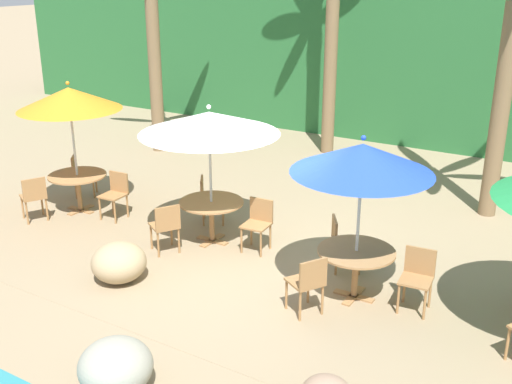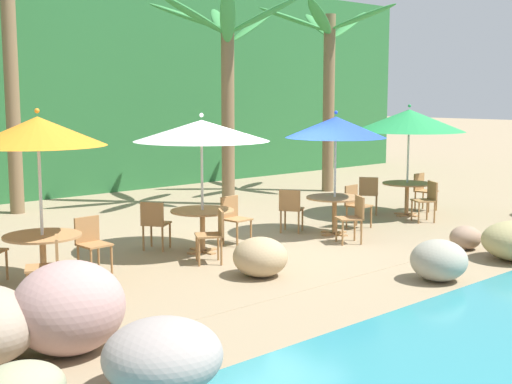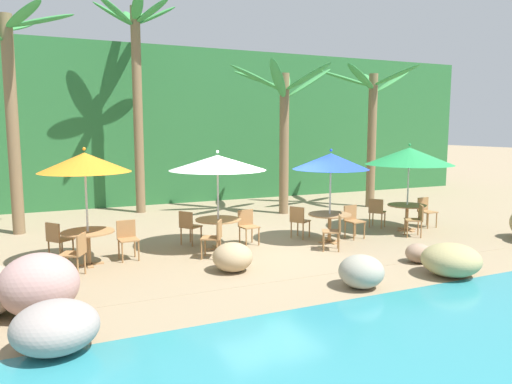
{
  "view_description": "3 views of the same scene",
  "coord_description": "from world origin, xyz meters",
  "px_view_note": "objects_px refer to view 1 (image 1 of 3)",
  "views": [
    {
      "loc": [
        4.63,
        -7.69,
        4.49
      ],
      "look_at": [
        -0.29,
        0.4,
        1.02
      ],
      "focal_mm": 43.44,
      "sensor_mm": 36.0,
      "label": 1
    },
    {
      "loc": [
        -8.52,
        -9.21,
        2.74
      ],
      "look_at": [
        0.08,
        0.19,
        0.95
      ],
      "focal_mm": 49.64,
      "sensor_mm": 36.0,
      "label": 2
    },
    {
      "loc": [
        -5.1,
        -10.69,
        2.93
      ],
      "look_at": [
        -0.12,
        0.21,
        1.35
      ],
      "focal_mm": 34.38,
      "sensor_mm": 36.0,
      "label": 3
    }
  ],
  "objects_px": {
    "dining_table_orange": "(78,181)",
    "chair_blue_inland": "(341,240)",
    "umbrella_orange": "(69,99)",
    "umbrella_white": "(209,123)",
    "dining_table_blue": "(356,258)",
    "dining_table_white": "(211,208)",
    "chair_orange_inland": "(80,172)",
    "chair_blue_left": "(308,281)",
    "palm_tree_third": "(509,28)",
    "chair_white_left": "(166,225)",
    "chair_white_inland": "(208,196)",
    "chair_orange_seaward": "(116,192)",
    "umbrella_blue": "(362,159)",
    "chair_white_seaward": "(258,221)",
    "chair_blue_seaward": "(418,275)",
    "chair_orange_left": "(34,195)"
  },
  "relations": [
    {
      "from": "umbrella_white",
      "to": "dining_table_blue",
      "type": "bearing_deg",
      "value": -10.25
    },
    {
      "from": "umbrella_orange",
      "to": "dining_table_orange",
      "type": "relative_size",
      "value": 2.3
    },
    {
      "from": "dining_table_orange",
      "to": "chair_blue_left",
      "type": "height_order",
      "value": "chair_blue_left"
    },
    {
      "from": "chair_white_left",
      "to": "chair_blue_left",
      "type": "distance_m",
      "value": 2.91
    },
    {
      "from": "dining_table_orange",
      "to": "dining_table_white",
      "type": "relative_size",
      "value": 1.0
    },
    {
      "from": "chair_orange_inland",
      "to": "chair_white_inland",
      "type": "bearing_deg",
      "value": 3.82
    },
    {
      "from": "chair_white_seaward",
      "to": "umbrella_blue",
      "type": "distance_m",
      "value": 2.64
    },
    {
      "from": "chair_orange_seaward",
      "to": "palm_tree_third",
      "type": "relative_size",
      "value": 0.17
    },
    {
      "from": "chair_white_left",
      "to": "chair_blue_inland",
      "type": "distance_m",
      "value": 2.85
    },
    {
      "from": "chair_blue_seaward",
      "to": "dining_table_white",
      "type": "bearing_deg",
      "value": 174.63
    },
    {
      "from": "umbrella_orange",
      "to": "dining_table_orange",
      "type": "bearing_deg",
      "value": -3.58
    },
    {
      "from": "dining_table_orange",
      "to": "chair_blue_inland",
      "type": "xyz_separation_m",
      "value": [
        5.34,
        0.32,
        -0.1
      ]
    },
    {
      "from": "umbrella_orange",
      "to": "umbrella_blue",
      "type": "xyz_separation_m",
      "value": [
        5.86,
        -0.35,
        -0.12
      ]
    },
    {
      "from": "chair_white_inland",
      "to": "palm_tree_third",
      "type": "xyz_separation_m",
      "value": [
        4.29,
        3.12,
        2.96
      ]
    },
    {
      "from": "chair_orange_left",
      "to": "umbrella_white",
      "type": "bearing_deg",
      "value": 16.15
    },
    {
      "from": "umbrella_white",
      "to": "chair_white_left",
      "type": "xyz_separation_m",
      "value": [
        -0.37,
        -0.77,
        -1.59
      ]
    },
    {
      "from": "chair_blue_seaward",
      "to": "chair_blue_left",
      "type": "bearing_deg",
      "value": -141.57
    },
    {
      "from": "chair_blue_seaward",
      "to": "chair_white_inland",
      "type": "bearing_deg",
      "value": 166.61
    },
    {
      "from": "chair_orange_inland",
      "to": "dining_table_blue",
      "type": "relative_size",
      "value": 0.79
    },
    {
      "from": "umbrella_white",
      "to": "chair_white_left",
      "type": "height_order",
      "value": "umbrella_white"
    },
    {
      "from": "dining_table_white",
      "to": "chair_blue_inland",
      "type": "bearing_deg",
      "value": 3.96
    },
    {
      "from": "dining_table_orange",
      "to": "umbrella_orange",
      "type": "bearing_deg",
      "value": 176.42
    },
    {
      "from": "chair_blue_seaward",
      "to": "umbrella_white",
      "type": "bearing_deg",
      "value": 174.63
    },
    {
      "from": "dining_table_orange",
      "to": "palm_tree_third",
      "type": "relative_size",
      "value": 0.22
    },
    {
      "from": "dining_table_white",
      "to": "palm_tree_third",
      "type": "distance_m",
      "value": 6.04
    },
    {
      "from": "chair_orange_seaward",
      "to": "chair_orange_inland",
      "type": "height_order",
      "value": "same"
    },
    {
      "from": "chair_orange_seaward",
      "to": "dining_table_blue",
      "type": "xyz_separation_m",
      "value": [
        5.02,
        -0.49,
        0.1
      ]
    },
    {
      "from": "umbrella_white",
      "to": "dining_table_white",
      "type": "relative_size",
      "value": 2.18
    },
    {
      "from": "chair_white_seaward",
      "to": "chair_white_inland",
      "type": "relative_size",
      "value": 1.0
    },
    {
      "from": "umbrella_orange",
      "to": "dining_table_white",
      "type": "xyz_separation_m",
      "value": [
        3.01,
        0.16,
        -1.59
      ]
    },
    {
      "from": "dining_table_white",
      "to": "chair_white_seaward",
      "type": "bearing_deg",
      "value": 10.49
    },
    {
      "from": "chair_orange_seaward",
      "to": "umbrella_blue",
      "type": "distance_m",
      "value": 5.28
    },
    {
      "from": "chair_blue_inland",
      "to": "umbrella_white",
      "type": "bearing_deg",
      "value": -176.04
    },
    {
      "from": "chair_blue_left",
      "to": "palm_tree_third",
      "type": "distance_m",
      "value": 6.01
    },
    {
      "from": "chair_orange_seaward",
      "to": "dining_table_white",
      "type": "bearing_deg",
      "value": 0.76
    },
    {
      "from": "chair_orange_inland",
      "to": "chair_orange_seaward",
      "type": "bearing_deg",
      "value": -18.68
    },
    {
      "from": "chair_white_seaward",
      "to": "dining_table_blue",
      "type": "distance_m",
      "value": 2.12
    },
    {
      "from": "umbrella_white",
      "to": "umbrella_blue",
      "type": "distance_m",
      "value": 2.9
    },
    {
      "from": "umbrella_white",
      "to": "chair_white_inland",
      "type": "bearing_deg",
      "value": 129.38
    },
    {
      "from": "chair_white_inland",
      "to": "palm_tree_third",
      "type": "distance_m",
      "value": 6.07
    },
    {
      "from": "chair_white_seaward",
      "to": "chair_blue_seaward",
      "type": "xyz_separation_m",
      "value": [
        2.85,
        -0.5,
        0.0
      ]
    },
    {
      "from": "chair_orange_left",
      "to": "chair_white_inland",
      "type": "relative_size",
      "value": 1.0
    },
    {
      "from": "dining_table_orange",
      "to": "chair_white_inland",
      "type": "xyz_separation_m",
      "value": [
        2.47,
        0.82,
        -0.1
      ]
    },
    {
      "from": "chair_white_inland",
      "to": "dining_table_orange",
      "type": "bearing_deg",
      "value": -161.58
    },
    {
      "from": "chair_white_inland",
      "to": "chair_blue_left",
      "type": "bearing_deg",
      "value": -32.75
    },
    {
      "from": "chair_blue_inland",
      "to": "chair_blue_left",
      "type": "height_order",
      "value": "same"
    },
    {
      "from": "chair_white_inland",
      "to": "dining_table_blue",
      "type": "height_order",
      "value": "chair_white_inland"
    },
    {
      "from": "chair_orange_inland",
      "to": "chair_blue_left",
      "type": "relative_size",
      "value": 1.0
    },
    {
      "from": "palm_tree_third",
      "to": "chair_white_left",
      "type": "bearing_deg",
      "value": -132.06
    },
    {
      "from": "chair_orange_seaward",
      "to": "umbrella_white",
      "type": "distance_m",
      "value": 2.69
    }
  ]
}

